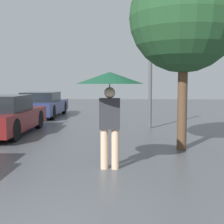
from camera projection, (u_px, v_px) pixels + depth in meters
name	position (u px, v px, depth m)	size (l,w,h in m)	color
pedestrian	(110.00, 87.00, 5.83)	(1.27, 1.27, 1.85)	beige
parked_car_middle	(4.00, 116.00, 9.99)	(1.68, 4.21, 1.26)	maroon
parked_car_farthest	(42.00, 105.00, 15.45)	(1.79, 4.57, 1.21)	navy
tree	(184.00, 18.00, 7.44)	(2.63, 2.63, 4.52)	brown
street_lamp	(150.00, 66.00, 11.17)	(0.26, 0.26, 3.87)	#515456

